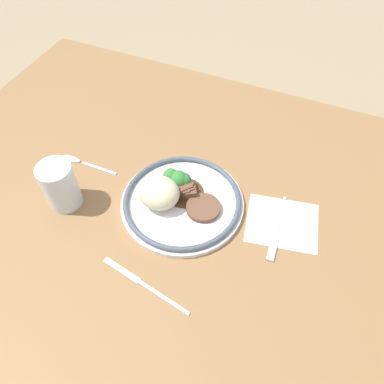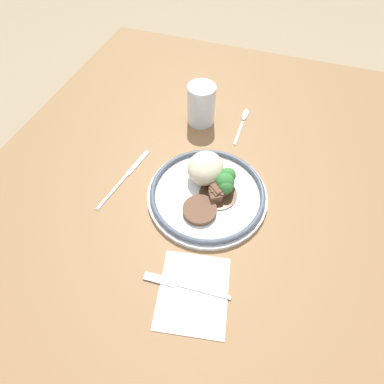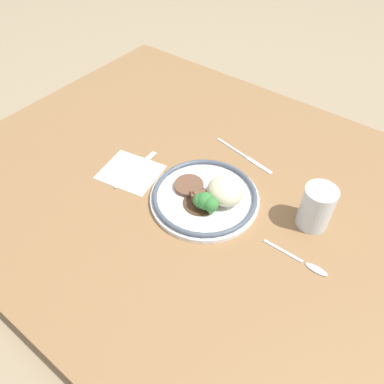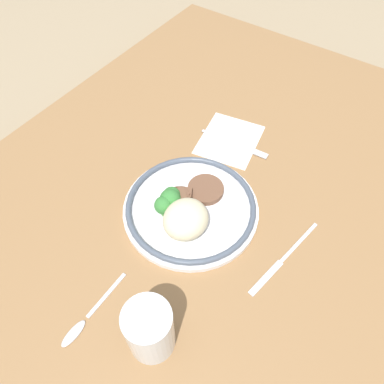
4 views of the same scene
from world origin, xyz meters
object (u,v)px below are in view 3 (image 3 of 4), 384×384
at_px(fork, 140,166).
at_px(plate, 208,196).
at_px(knife, 245,156).
at_px(spoon, 308,265).
at_px(juice_glass, 316,208).

bearing_deg(fork, plate, -91.98).
bearing_deg(fork, knife, -48.65).
bearing_deg(spoon, juice_glass, 111.72).
distance_m(juice_glass, spoon, 0.13).
distance_m(plate, knife, 0.21).
distance_m(plate, fork, 0.23).
height_order(juice_glass, fork, juice_glass).
bearing_deg(juice_glass, spoon, -68.20).
distance_m(plate, juice_glass, 0.26).
relative_size(plate, juice_glass, 2.47).
xyz_separation_m(plate, spoon, (0.28, -0.02, -0.02)).
bearing_deg(plate, fork, -178.02).
bearing_deg(plate, juice_glass, 21.68).
bearing_deg(fork, spoon, -95.33).
height_order(fork, knife, fork).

